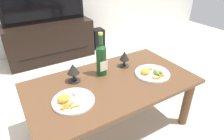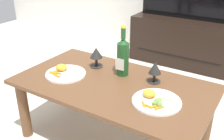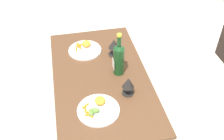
# 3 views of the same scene
# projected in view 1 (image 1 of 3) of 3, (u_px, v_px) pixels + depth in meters

# --- Properties ---
(ground_plane) EXTENTS (6.40, 6.40, 0.00)m
(ground_plane) POSITION_uv_depth(u_px,v_px,m) (112.00, 126.00, 1.62)
(ground_plane) COLOR beige
(dining_table) EXTENTS (1.21, 0.68, 0.44)m
(dining_table) POSITION_uv_depth(u_px,v_px,m) (112.00, 90.00, 1.44)
(dining_table) COLOR brown
(dining_table) RESTS_ON ground_plane
(tv_stand) EXTENTS (1.13, 0.47, 0.51)m
(tv_stand) POSITION_uv_depth(u_px,v_px,m) (50.00, 41.00, 2.65)
(tv_stand) COLOR black
(tv_stand) RESTS_ON ground_plane
(tv_screen) EXTENTS (1.04, 0.05, 0.54)m
(tv_screen) POSITION_uv_depth(u_px,v_px,m) (43.00, 0.00, 2.38)
(tv_screen) COLOR black
(tv_screen) RESTS_ON tv_stand
(floor_speaker) EXTENTS (0.17, 0.17, 0.30)m
(floor_speaker) POSITION_uv_depth(u_px,v_px,m) (98.00, 39.00, 3.01)
(floor_speaker) COLOR black
(floor_speaker) RESTS_ON ground_plane
(wine_bottle) EXTENTS (0.08, 0.08, 0.33)m
(wine_bottle) POSITION_uv_depth(u_px,v_px,m) (101.00, 58.00, 1.43)
(wine_bottle) COLOR #19471E
(wine_bottle) RESTS_ON dining_table
(goblet_left) EXTENTS (0.09, 0.09, 0.14)m
(goblet_left) POSITION_uv_depth(u_px,v_px,m) (73.00, 70.00, 1.36)
(goblet_left) COLOR black
(goblet_left) RESTS_ON dining_table
(goblet_right) EXTENTS (0.08, 0.08, 0.14)m
(goblet_right) POSITION_uv_depth(u_px,v_px,m) (125.00, 57.00, 1.57)
(goblet_right) COLOR black
(goblet_right) RESTS_ON dining_table
(dinner_plate_left) EXTENTS (0.26, 0.26, 0.05)m
(dinner_plate_left) POSITION_uv_depth(u_px,v_px,m) (72.00, 100.00, 1.20)
(dinner_plate_left) COLOR white
(dinner_plate_left) RESTS_ON dining_table
(dinner_plate_right) EXTENTS (0.27, 0.27, 0.05)m
(dinner_plate_right) POSITION_uv_depth(u_px,v_px,m) (152.00, 73.00, 1.49)
(dinner_plate_right) COLOR white
(dinner_plate_right) RESTS_ON dining_table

